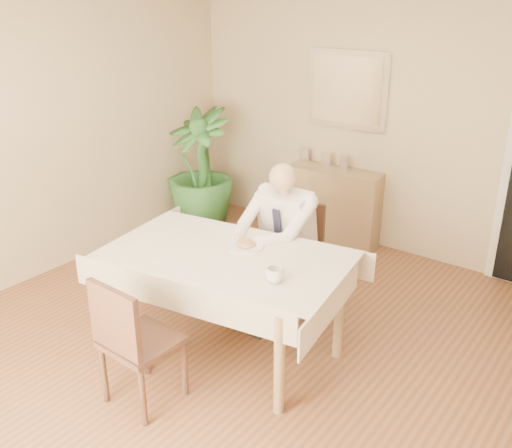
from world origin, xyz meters
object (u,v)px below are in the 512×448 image
Objects in this scene: chair_near at (131,338)px; sideboard at (333,205)px; chair_far at (294,247)px; coffee_mug at (275,275)px; potted_palm at (200,168)px; dining_table at (226,265)px; seated_man at (275,235)px.

chair_near is 3.03m from sideboard.
chair_far is 1.16m from coffee_mug.
chair_far is 0.66× the size of potted_palm.
potted_palm reaches higher than dining_table.
sideboard is at bearing 90.15° from dining_table.
seated_man is at bearing -97.31° from chair_far.
dining_table is 2.18× the size of chair_far.
chair_near is at bearing -102.35° from dining_table.
chair_far reaches higher than sideboard.
seated_man is at bearing -31.23° from potted_palm.
coffee_mug reaches higher than dining_table.
seated_man is 2.04m from potted_palm.
chair_far is at bearing 80.85° from dining_table.
coffee_mug is (0.50, -1.00, 0.32)m from chair_far.
chair_near is 0.92× the size of sideboard.
coffee_mug is (0.55, 0.73, 0.30)m from chair_near.
chair_near is at bearing -91.89° from seated_man.
seated_man is at bearing -83.19° from sideboard.
seated_man is 0.88m from coffee_mug.
sideboard is 0.74× the size of potted_palm.
sideboard is (-0.86, 2.28, -0.41)m from coffee_mug.
chair_near reaches higher than chair_far.
sideboard is at bearing 97.19° from chair_near.
chair_far is 1.33m from sideboard.
chair_far reaches higher than dining_table.
chair_near is 0.72× the size of seated_man.
chair_far is 1.92m from potted_palm.
chair_near is (-0.05, -1.73, 0.02)m from chair_far.
seated_man is 0.95× the size of potted_palm.
chair_far is 0.89× the size of sideboard.
chair_far is at bearing 90.00° from seated_man.
coffee_mug is at bearing 54.45° from chair_near.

